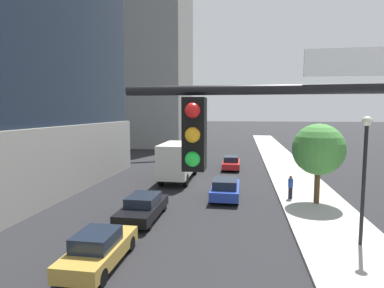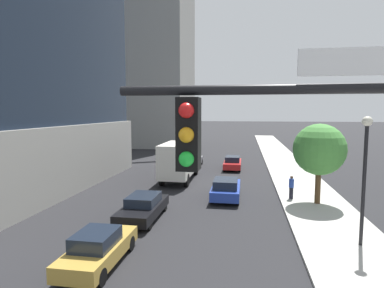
# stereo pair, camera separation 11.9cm
# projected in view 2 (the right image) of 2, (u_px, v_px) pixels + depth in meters

# --- Properties ---
(sidewalk) EXTENTS (4.39, 120.00, 0.15)m
(sidewalk) POSITION_uv_depth(u_px,v_px,m) (316.00, 205.00, 20.78)
(sidewalk) COLOR #B2AFA8
(sidewalk) RESTS_ON ground
(construction_building) EXTENTS (21.58, 15.83, 42.26)m
(construction_building) POSITION_uv_depth(u_px,v_px,m) (150.00, 41.00, 57.78)
(construction_building) COLOR gray
(construction_building) RESTS_ON ground
(traffic_light_pole) EXTENTS (4.79, 0.48, 6.85)m
(traffic_light_pole) POSITION_uv_depth(u_px,v_px,m) (345.00, 212.00, 4.35)
(traffic_light_pole) COLOR black
(traffic_light_pole) RESTS_ON sidewalk
(street_lamp) EXTENTS (0.44, 0.44, 5.81)m
(street_lamp) POSITION_uv_depth(u_px,v_px,m) (365.00, 162.00, 14.04)
(street_lamp) COLOR black
(street_lamp) RESTS_ON sidewalk
(street_tree) EXTENTS (3.35, 3.35, 5.24)m
(street_tree) POSITION_uv_depth(u_px,v_px,m) (319.00, 150.00, 20.63)
(street_tree) COLOR brown
(street_tree) RESTS_ON sidewalk
(car_gold) EXTENTS (1.74, 4.33, 1.47)m
(car_gold) POSITION_uv_depth(u_px,v_px,m) (98.00, 248.00, 12.74)
(car_gold) COLOR #AD8938
(car_gold) RESTS_ON ground
(car_gray) EXTENTS (1.73, 4.23, 1.41)m
(car_gray) POSITION_uv_depth(u_px,v_px,m) (193.00, 160.00, 35.78)
(car_gray) COLOR slate
(car_gray) RESTS_ON ground
(car_blue) EXTENTS (1.93, 4.61, 1.49)m
(car_blue) POSITION_uv_depth(u_px,v_px,m) (226.00, 188.00, 22.58)
(car_blue) COLOR #233D9E
(car_blue) RESTS_ON ground
(car_red) EXTENTS (1.78, 4.57, 1.42)m
(car_red) POSITION_uv_depth(u_px,v_px,m) (233.00, 163.00, 34.07)
(car_red) COLOR red
(car_red) RESTS_ON ground
(car_black) EXTENTS (1.91, 4.73, 1.37)m
(car_black) POSITION_uv_depth(u_px,v_px,m) (143.00, 207.00, 18.34)
(car_black) COLOR black
(car_black) RESTS_ON ground
(box_truck) EXTENTS (2.40, 7.45, 3.44)m
(box_truck) POSITION_uv_depth(u_px,v_px,m) (179.00, 160.00, 28.30)
(box_truck) COLOR #1E4799
(box_truck) RESTS_ON ground
(pedestrian_blue_shirt) EXTENTS (0.34, 0.34, 1.61)m
(pedestrian_blue_shirt) POSITION_uv_depth(u_px,v_px,m) (291.00, 187.00, 21.98)
(pedestrian_blue_shirt) COLOR black
(pedestrian_blue_shirt) RESTS_ON sidewalk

